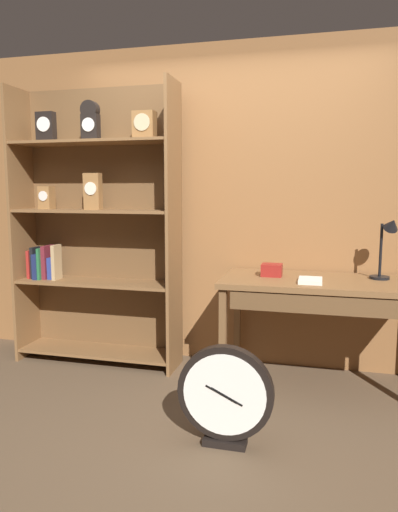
% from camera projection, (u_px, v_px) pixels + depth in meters
% --- Properties ---
extents(ground_plane, '(10.00, 10.00, 0.00)m').
position_uv_depth(ground_plane, '(187.00, 439.00, 2.77)').
color(ground_plane, brown).
extents(back_wood_panel, '(4.80, 0.05, 2.60)m').
position_uv_depth(back_wood_panel, '(232.00, 207.00, 3.90)').
color(back_wood_panel, brown).
rests_on(back_wood_panel, ground).
extents(bookshelf, '(1.37, 0.36, 2.27)m').
position_uv_depth(bookshelf, '(94.00, 227.00, 3.91)').
color(bookshelf, brown).
rests_on(bookshelf, ground).
extents(workbench, '(1.43, 0.69, 0.80)m').
position_uv_depth(workbench, '(322.00, 292.00, 3.38)').
color(workbench, brown).
rests_on(workbench, ground).
extents(desk_lamp, '(0.20, 0.20, 0.46)m').
position_uv_depth(desk_lamp, '(387.00, 243.00, 3.35)').
color(desk_lamp, black).
rests_on(desk_lamp, workbench).
extents(toolbox_small, '(0.15, 0.13, 0.09)m').
position_uv_depth(toolbox_small, '(272.00, 270.00, 3.53)').
color(toolbox_small, maroon).
rests_on(toolbox_small, workbench).
extents(open_repair_manual, '(0.16, 0.22, 0.02)m').
position_uv_depth(open_repair_manual, '(310.00, 280.00, 3.29)').
color(open_repair_manual, silver).
rests_on(open_repair_manual, workbench).
extents(round_clock_large, '(0.55, 0.11, 0.59)m').
position_uv_depth(round_clock_large, '(225.00, 395.00, 2.65)').
color(round_clock_large, black).
rests_on(round_clock_large, ground).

